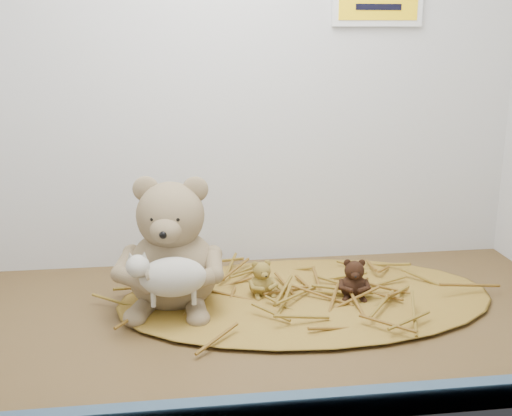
{
  "coord_description": "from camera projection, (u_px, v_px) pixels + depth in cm",
  "views": [
    {
      "loc": [
        -11.27,
        -98.54,
        47.75
      ],
      "look_at": [
        2.18,
        2.42,
        19.31
      ],
      "focal_mm": 45.0,
      "sensor_mm": 36.0,
      "label": 1
    }
  ],
  "objects": [
    {
      "name": "alcove_shell",
      "position": [
        237.0,
        47.0,
        1.05
      ],
      "size": [
        120.4,
        60.2,
        90.4
      ],
      "color": "#453017",
      "rests_on": "ground"
    },
    {
      "name": "front_rail",
      "position": [
        272.0,
        409.0,
        0.8
      ],
      "size": [
        119.28,
        2.2,
        3.6
      ],
      "primitive_type": "cube",
      "color": "#3C5973",
      "rests_on": "shelf_floor"
    },
    {
      "name": "straw_bed",
      "position": [
        307.0,
        298.0,
        1.17
      ],
      "size": [
        68.38,
        39.71,
        1.32
      ],
      "primitive_type": "ellipsoid",
      "color": "brown",
      "rests_on": "shelf_floor"
    },
    {
      "name": "main_teddy",
      "position": [
        172.0,
        243.0,
        1.11
      ],
      "size": [
        22.17,
        23.05,
        23.7
      ],
      "primitive_type": null,
      "rotation": [
        0.0,
        0.0,
        -0.17
      ],
      "color": "#8F7B58",
      "rests_on": "shelf_floor"
    },
    {
      "name": "toy_lamb",
      "position": [
        173.0,
        277.0,
        1.04
      ],
      "size": [
        14.23,
        8.68,
        9.19
      ],
      "primitive_type": null,
      "color": "beige",
      "rests_on": "main_teddy"
    },
    {
      "name": "mini_teddy_tan",
      "position": [
        261.0,
        276.0,
        1.16
      ],
      "size": [
        6.47,
        6.69,
        6.61
      ],
      "primitive_type": null,
      "rotation": [
        0.0,
        0.0,
        0.23
      ],
      "color": "olive",
      "rests_on": "straw_bed"
    },
    {
      "name": "mini_teddy_brown",
      "position": [
        354.0,
        277.0,
        1.15
      ],
      "size": [
        6.78,
        7.04,
        7.21
      ],
      "primitive_type": null,
      "rotation": [
        0.0,
        0.0,
        -0.17
      ],
      "color": "black",
      "rests_on": "straw_bed"
    }
  ]
}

